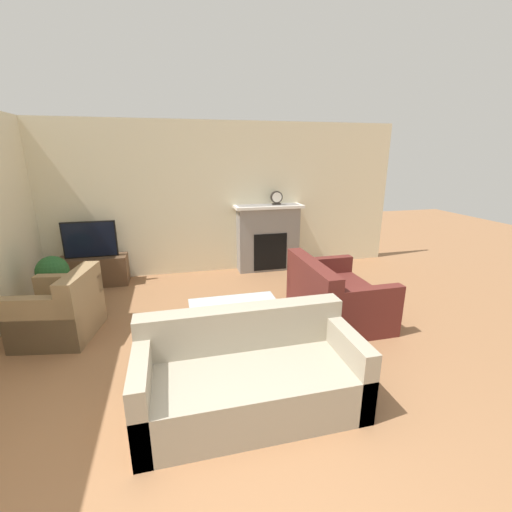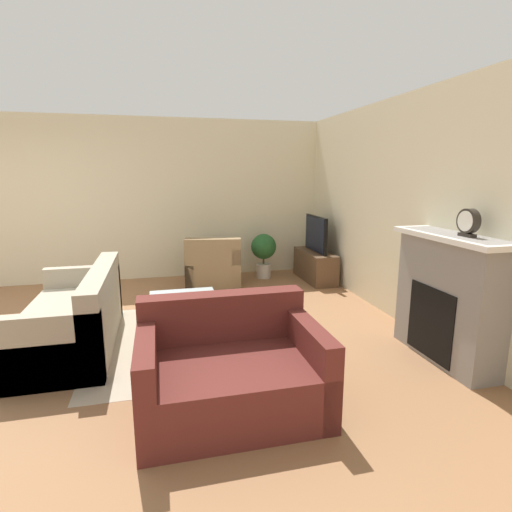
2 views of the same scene
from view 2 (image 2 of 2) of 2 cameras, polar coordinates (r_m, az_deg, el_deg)
The scene contains 12 objects.
wall_back at distance 5.39m, azimuth 18.46°, elevation 6.44°, with size 7.91×0.06×2.70m.
wall_left at distance 7.06m, azimuth -9.82°, elevation 7.98°, with size 0.06×7.67×2.70m.
area_rug at distance 4.57m, azimuth -10.21°, elevation -11.54°, with size 2.26×1.95×0.00m.
fireplace at distance 4.25m, azimuth 25.74°, elevation -5.10°, with size 1.27×0.40×1.24m.
tv_stand at distance 6.86m, azimuth 8.44°, elevation -1.39°, with size 1.07×0.40×0.50m.
tv at distance 6.76m, azimuth 8.56°, elevation 3.14°, with size 0.83×0.06×0.60m.
couch_sectional at distance 4.63m, azimuth -24.45°, elevation -8.26°, with size 1.89×0.87×0.82m.
couch_loveseat at distance 3.21m, azimuth -3.73°, elevation -16.23°, with size 0.99×1.37×0.82m.
armchair_by_window at distance 6.46m, azimuth -6.03°, elevation -1.68°, with size 0.94×0.99×0.82m.
coffee_table at distance 4.43m, azimuth -10.17°, elevation -6.96°, with size 1.06×0.75×0.42m.
potted_plant at distance 6.90m, azimuth 1.10°, elevation 0.82°, with size 0.43×0.43×0.77m.
mantel_clock at distance 4.00m, azimuth 28.06°, elevation 4.29°, with size 0.22×0.07×0.25m.
Camera 2 is at (4.55, 1.84, 1.79)m, focal length 28.00 mm.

